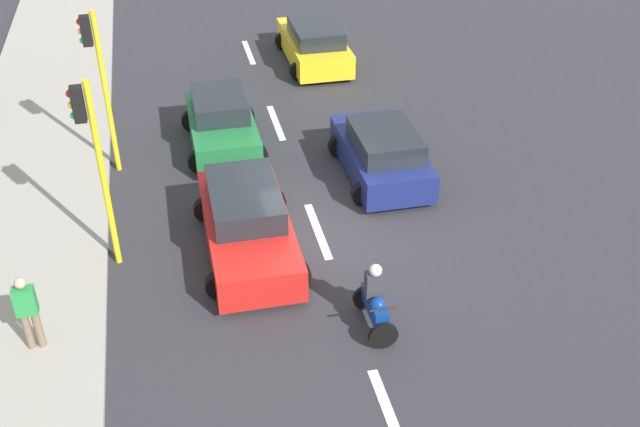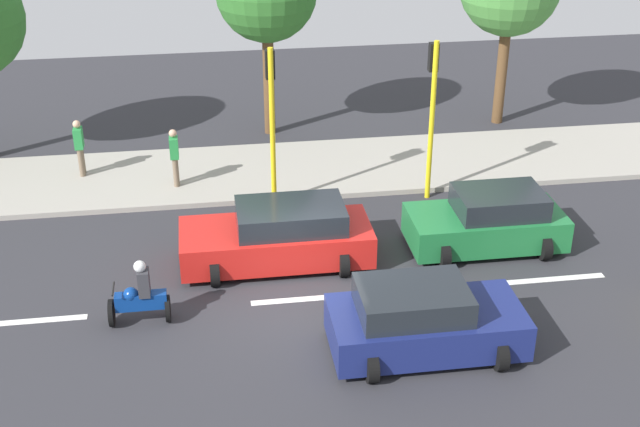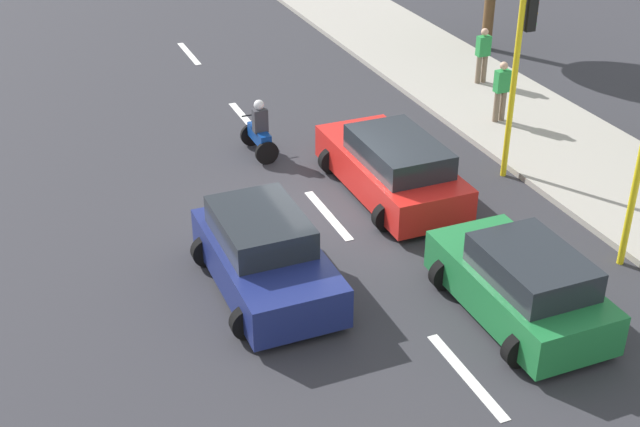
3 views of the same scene
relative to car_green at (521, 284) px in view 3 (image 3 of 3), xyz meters
name	(u,v)px [view 3 (image 3 of 3)]	position (x,y,z in m)	size (l,w,h in m)	color
ground_plane	(328,217)	(-1.76, 4.88, -0.76)	(40.00, 60.00, 0.10)	#2D2D33
sidewalk	(584,160)	(5.24, 4.88, -0.63)	(4.00, 60.00, 0.15)	#9E998E
lane_stripe_north	(467,376)	(-1.76, -1.12, -0.70)	(0.20, 2.40, 0.01)	white
lane_stripe_mid	(328,215)	(-1.76, 4.88, -0.70)	(0.20, 2.40, 0.01)	white
lane_stripe_south	(245,118)	(-1.76, 10.88, -0.70)	(0.20, 2.40, 0.01)	white
lane_stripe_far_south	(189,54)	(-1.76, 16.88, -0.70)	(0.20, 2.40, 0.01)	white
car_green	(521,284)	(0.00, 0.00, 0.00)	(2.22, 3.84, 1.52)	#1E7238
car_dark_blue	(265,256)	(-4.00, 2.71, 0.00)	(2.30, 3.95, 1.52)	navy
car_red	(392,167)	(-0.01, 5.23, 0.00)	(2.31, 4.59, 1.52)	red
motorcycle	(259,132)	(-2.14, 8.46, -0.07)	(0.60, 1.30, 1.53)	black
pedestrian_near_signal	(501,89)	(4.53, 7.72, 0.35)	(0.40, 0.24, 1.69)	#72604C
pedestrian_by_tree	(483,54)	(5.65, 10.45, 0.35)	(0.40, 0.24, 1.69)	#72604C
traffic_light_midblock	(520,60)	(3.08, 5.07, 2.22)	(0.49, 0.24, 4.50)	yellow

